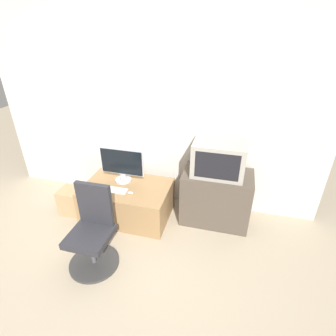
% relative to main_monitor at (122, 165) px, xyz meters
% --- Properties ---
extents(ground_plane, '(12.00, 12.00, 0.00)m').
position_rel_main_monitor_xyz_m(ground_plane, '(0.28, -0.92, -0.68)').
color(ground_plane, tan).
extents(wall_back, '(4.40, 0.05, 2.60)m').
position_rel_main_monitor_xyz_m(wall_back, '(0.28, 0.41, 0.62)').
color(wall_back, beige).
rests_on(wall_back, ground_plane).
extents(desk, '(1.09, 0.72, 0.45)m').
position_rel_main_monitor_xyz_m(desk, '(0.09, -0.12, -0.46)').
color(desk, '#937047').
rests_on(desk, ground_plane).
extents(side_stand, '(0.84, 0.49, 0.69)m').
position_rel_main_monitor_xyz_m(side_stand, '(1.21, 0.08, -0.34)').
color(side_stand, '#4C4238').
rests_on(side_stand, ground_plane).
extents(main_monitor, '(0.58, 0.21, 0.45)m').
position_rel_main_monitor_xyz_m(main_monitor, '(0.00, 0.00, 0.00)').
color(main_monitor, '#B2B2B7').
rests_on(main_monitor, desk).
extents(keyboard, '(0.30, 0.12, 0.01)m').
position_rel_main_monitor_xyz_m(keyboard, '(0.00, -0.25, -0.23)').
color(keyboard, silver).
rests_on(keyboard, desk).
extents(mouse, '(0.07, 0.04, 0.03)m').
position_rel_main_monitor_xyz_m(mouse, '(0.21, -0.27, -0.22)').
color(mouse, silver).
rests_on(mouse, desk).
extents(crt_tv, '(0.60, 0.43, 0.41)m').
position_rel_main_monitor_xyz_m(crt_tv, '(1.20, 0.08, 0.21)').
color(crt_tv, gray).
rests_on(crt_tv, side_stand).
extents(office_chair, '(0.52, 0.52, 0.90)m').
position_rel_main_monitor_xyz_m(office_chair, '(0.06, -0.94, -0.32)').
color(office_chair, '#333333').
rests_on(office_chair, ground_plane).
extents(cardboard_box_lower, '(0.29, 0.28, 0.35)m').
position_rel_main_monitor_xyz_m(cardboard_box_lower, '(-0.66, -0.26, -0.51)').
color(cardboard_box_lower, '#A3845B').
rests_on(cardboard_box_lower, ground_plane).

